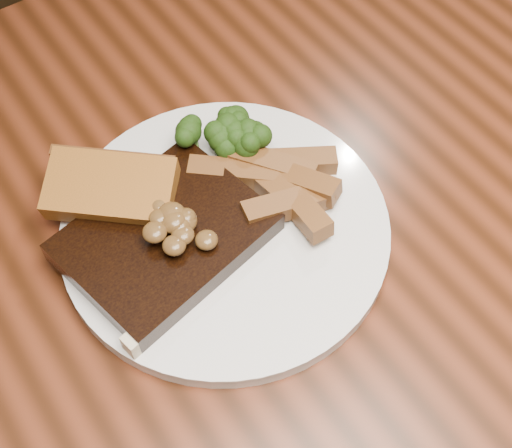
{
  "coord_description": "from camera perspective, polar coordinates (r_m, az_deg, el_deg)",
  "views": [
    {
      "loc": [
        -0.21,
        -0.28,
        1.31
      ],
      "look_at": [
        -0.01,
        0.01,
        0.78
      ],
      "focal_mm": 50.0,
      "sensor_mm": 36.0,
      "label": 1
    }
  ],
  "objects": [
    {
      "name": "dining_table",
      "position": [
        0.74,
        1.0,
        -5.7
      ],
      "size": [
        1.6,
        0.9,
        0.75
      ],
      "color": "#502110",
      "rests_on": "ground"
    },
    {
      "name": "chair_far",
      "position": [
        1.19,
        -19.77,
        12.35
      ],
      "size": [
        0.5,
        0.5,
        0.97
      ],
      "rotation": [
        0.0,
        0.0,
        3.05
      ],
      "color": "black",
      "rests_on": "ground"
    },
    {
      "name": "plate",
      "position": [
        0.66,
        -2.46,
        -0.48
      ],
      "size": [
        0.35,
        0.35,
        0.01
      ],
      "primitive_type": "cylinder",
      "rotation": [
        0.0,
        0.0,
        0.15
      ],
      "color": "silver",
      "rests_on": "dining_table"
    },
    {
      "name": "steak",
      "position": [
        0.64,
        -7.26,
        -1.1
      ],
      "size": [
        0.19,
        0.16,
        0.03
      ],
      "primitive_type": "cube",
      "rotation": [
        0.0,
        0.0,
        0.2
      ],
      "color": "black",
      "rests_on": "plate"
    },
    {
      "name": "steak_bone",
      "position": [
        0.61,
        -4.44,
        -5.08
      ],
      "size": [
        0.16,
        0.05,
        0.02
      ],
      "primitive_type": "cube",
      "rotation": [
        0.0,
        0.0,
        0.2
      ],
      "color": "#BEB393",
      "rests_on": "plate"
    },
    {
      "name": "mushroom_pile",
      "position": [
        0.62,
        -6.43,
        0.4
      ],
      "size": [
        0.07,
        0.07,
        0.03
      ],
      "primitive_type": null,
      "color": "#543A1A",
      "rests_on": "steak"
    },
    {
      "name": "garlic_bread",
      "position": [
        0.67,
        -11.24,
        1.76
      ],
      "size": [
        0.13,
        0.12,
        0.02
      ],
      "primitive_type": "cube",
      "rotation": [
        0.0,
        0.0,
        -0.72
      ],
      "color": "#99501B",
      "rests_on": "plate"
    },
    {
      "name": "potato_wedges",
      "position": [
        0.66,
        2.45,
        2.35
      ],
      "size": [
        0.11,
        0.11,
        0.02
      ],
      "primitive_type": null,
      "color": "brown",
      "rests_on": "plate"
    },
    {
      "name": "broccoli_cluster",
      "position": [
        0.69,
        -2.24,
        6.42
      ],
      "size": [
        0.07,
        0.07,
        0.04
      ],
      "primitive_type": null,
      "color": "#18390D",
      "rests_on": "plate"
    }
  ]
}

